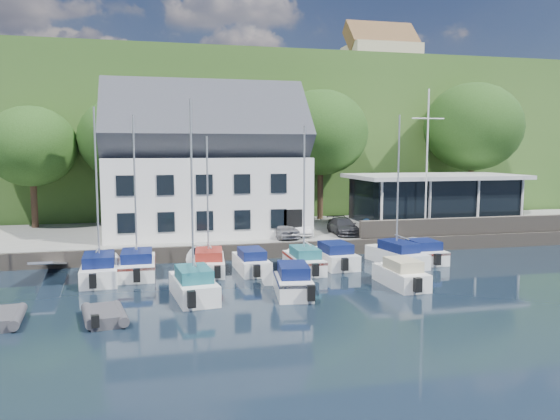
# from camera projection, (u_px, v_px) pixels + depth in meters

# --- Properties ---
(ground) EXTENTS (180.00, 180.00, 0.00)m
(ground) POSITION_uv_depth(u_px,v_px,m) (390.00, 300.00, 25.81)
(ground) COLOR black
(ground) RESTS_ON ground
(quay) EXTENTS (60.00, 13.00, 1.00)m
(quay) POSITION_uv_depth(u_px,v_px,m) (295.00, 234.00, 42.68)
(quay) COLOR gray
(quay) RESTS_ON ground
(quay_face) EXTENTS (60.00, 0.30, 1.00)m
(quay_face) POSITION_uv_depth(u_px,v_px,m) (320.00, 248.00, 36.39)
(quay_face) COLOR #5A5148
(quay_face) RESTS_ON ground
(hillside) EXTENTS (160.00, 75.00, 16.00)m
(hillside) POSITION_uv_depth(u_px,v_px,m) (222.00, 143.00, 84.88)
(hillside) COLOR #2B4D1C
(hillside) RESTS_ON ground
(field_patch) EXTENTS (50.00, 30.00, 0.30)m
(field_patch) POSITION_uv_depth(u_px,v_px,m) (262.00, 96.00, 93.55)
(field_patch) COLOR #5A6633
(field_patch) RESTS_ON hillside
(farmhouse) EXTENTS (10.40, 7.00, 8.20)m
(farmhouse) POSITION_uv_depth(u_px,v_px,m) (381.00, 59.00, 78.92)
(farmhouse) COLOR #C4B097
(farmhouse) RESTS_ON hillside
(harbor_building) EXTENTS (14.40, 8.20, 8.70)m
(harbor_building) POSITION_uv_depth(u_px,v_px,m) (206.00, 173.00, 39.57)
(harbor_building) COLOR white
(harbor_building) RESTS_ON quay
(club_pavilion) EXTENTS (13.20, 7.20, 4.10)m
(club_pavilion) POSITION_uv_depth(u_px,v_px,m) (433.00, 200.00, 43.47)
(club_pavilion) COLOR black
(club_pavilion) RESTS_ON quay
(seawall) EXTENTS (18.00, 0.50, 1.20)m
(seawall) POSITION_uv_depth(u_px,v_px,m) (477.00, 226.00, 39.41)
(seawall) COLOR #5A5148
(seawall) RESTS_ON quay
(gangway) EXTENTS (1.20, 6.00, 1.40)m
(gangway) POSITION_uv_depth(u_px,v_px,m) (51.00, 276.00, 30.73)
(gangway) COLOR silver
(gangway) RESTS_ON ground
(car_silver) EXTENTS (1.96, 3.95, 1.30)m
(car_silver) POSITION_uv_depth(u_px,v_px,m) (282.00, 228.00, 37.84)
(car_silver) COLOR #A7A7AC
(car_silver) RESTS_ON quay
(car_white) EXTENTS (1.70, 3.84, 1.22)m
(car_white) POSITION_uv_depth(u_px,v_px,m) (300.00, 226.00, 38.96)
(car_white) COLOR silver
(car_white) RESTS_ON quay
(car_dgrey) EXTENTS (1.81, 4.09, 1.17)m
(car_dgrey) POSITION_uv_depth(u_px,v_px,m) (343.00, 226.00, 39.19)
(car_dgrey) COLOR #29292D
(car_dgrey) RESTS_ON quay
(car_blue) EXTENTS (2.31, 3.85, 1.23)m
(car_blue) POSITION_uv_depth(u_px,v_px,m) (387.00, 224.00, 40.35)
(car_blue) COLOR #2B5083
(car_blue) RESTS_ON quay
(flagpole) EXTENTS (2.48, 0.20, 10.31)m
(flagpole) POSITION_uv_depth(u_px,v_px,m) (427.00, 162.00, 38.84)
(flagpole) COLOR white
(flagpole) RESTS_ON quay
(tree_0) EXTENTS (6.89, 6.89, 9.41)m
(tree_0) POSITION_uv_depth(u_px,v_px,m) (32.00, 167.00, 42.07)
(tree_0) COLOR #18340F
(tree_0) RESTS_ON quay
(tree_1) EXTENTS (7.56, 7.56, 10.33)m
(tree_1) POSITION_uv_depth(u_px,v_px,m) (126.00, 161.00, 44.12)
(tree_1) COLOR #18340F
(tree_1) RESTS_ON quay
(tree_2) EXTENTS (7.33, 7.33, 10.02)m
(tree_2) POSITION_uv_depth(u_px,v_px,m) (229.00, 162.00, 46.10)
(tree_2) COLOR #18340F
(tree_2) RESTS_ON quay
(tree_3) EXTENTS (8.21, 8.21, 11.22)m
(tree_3) POSITION_uv_depth(u_px,v_px,m) (321.00, 155.00, 47.40)
(tree_3) COLOR #18340F
(tree_3) RESTS_ON quay
(tree_5) EXTENTS (8.86, 8.86, 12.10)m
(tree_5) POSITION_uv_depth(u_px,v_px,m) (472.00, 150.00, 49.82)
(tree_5) COLOR #18340F
(tree_5) RESTS_ON quay
(boat_r1_0) EXTENTS (2.33, 6.66, 9.11)m
(boat_r1_0) POSITION_uv_depth(u_px,v_px,m) (97.00, 197.00, 29.15)
(boat_r1_0) COLOR white
(boat_r1_0) RESTS_ON ground
(boat_r1_1) EXTENTS (2.20, 6.35, 8.91)m
(boat_r1_1) POSITION_uv_depth(u_px,v_px,m) (135.00, 197.00, 30.34)
(boat_r1_1) COLOR white
(boat_r1_1) RESTS_ON ground
(boat_r1_2) EXTENTS (2.57, 6.29, 8.33)m
(boat_r1_2) POSITION_uv_depth(u_px,v_px,m) (208.00, 201.00, 31.19)
(boat_r1_2) COLOR white
(boat_r1_2) RESTS_ON ground
(boat_r1_3) EXTENTS (1.90, 5.71, 1.37)m
(boat_r1_3) POSITION_uv_depth(u_px,v_px,m) (251.00, 260.00, 31.71)
(boat_r1_3) COLOR white
(boat_r1_3) RESTS_ON ground
(boat_r1_4) EXTENTS (1.76, 6.05, 8.63)m
(boat_r1_4) POSITION_uv_depth(u_px,v_px,m) (304.00, 197.00, 31.59)
(boat_r1_4) COLOR white
(boat_r1_4) RESTS_ON ground
(boat_r1_5) EXTENTS (2.28, 5.81, 1.48)m
(boat_r1_5) POSITION_uv_depth(u_px,v_px,m) (334.00, 254.00, 33.22)
(boat_r1_5) COLOR white
(boat_r1_5) RESTS_ON ground
(boat_r1_6) EXTENTS (2.95, 6.99, 8.99)m
(boat_r1_6) POSITION_uv_depth(u_px,v_px,m) (398.00, 192.00, 33.28)
(boat_r1_6) COLOR white
(boat_r1_6) RESTS_ON ground
(boat_r1_7) EXTENTS (2.13, 5.24, 1.40)m
(boat_r1_7) POSITION_uv_depth(u_px,v_px,m) (422.00, 251.00, 34.54)
(boat_r1_7) COLOR white
(boat_r1_7) RESTS_ON ground
(boat_r2_1) EXTENTS (2.58, 6.13, 9.41)m
(boat_r2_1) POSITION_uv_depth(u_px,v_px,m) (192.00, 200.00, 25.56)
(boat_r2_1) COLOR white
(boat_r2_1) RESTS_ON ground
(boat_r2_2) EXTENTS (2.58, 6.16, 1.50)m
(boat_r2_2) POSITION_uv_depth(u_px,v_px,m) (292.00, 278.00, 26.95)
(boat_r2_2) COLOR white
(boat_r2_2) RESTS_ON ground
(boat_r2_3) EXTENTS (1.93, 5.38, 1.45)m
(boat_r2_3) POSITION_uv_depth(u_px,v_px,m) (401.00, 272.00, 28.37)
(boat_r2_3) COLOR white
(boat_r2_3) RESTS_ON ground
(dinghy_0) EXTENTS (2.00, 3.05, 0.68)m
(dinghy_0) POSITION_uv_depth(u_px,v_px,m) (1.00, 316.00, 22.14)
(dinghy_0) COLOR #38373C
(dinghy_0) RESTS_ON ground
(dinghy_1) EXTENTS (2.20, 3.14, 0.67)m
(dinghy_1) POSITION_uv_depth(u_px,v_px,m) (104.00, 313.00, 22.53)
(dinghy_1) COLOR #38373C
(dinghy_1) RESTS_ON ground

